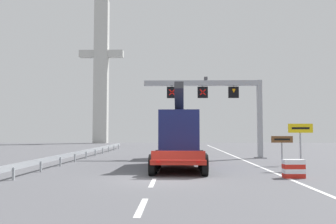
% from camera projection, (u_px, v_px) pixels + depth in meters
% --- Properties ---
extents(ground, '(112.00, 112.00, 0.00)m').
position_uv_depth(ground, '(159.00, 180.00, 16.17)').
color(ground, '#5B5B60').
extents(lane_markings, '(0.20, 61.57, 0.01)m').
position_uv_depth(lane_markings, '(167.00, 151.00, 39.62)').
color(lane_markings, silver).
rests_on(lane_markings, ground).
extents(edge_line_right, '(0.20, 63.00, 0.01)m').
position_uv_depth(edge_line_right, '(242.00, 159.00, 28.00)').
color(edge_line_right, silver).
rests_on(edge_line_right, ground).
extents(overhead_lane_gantry, '(10.51, 0.90, 7.06)m').
position_uv_depth(overhead_lane_gantry, '(220.00, 96.00, 29.85)').
color(overhead_lane_gantry, '#9EA0A5').
rests_on(overhead_lane_gantry, ground).
extents(heavy_haul_truck_red, '(3.26, 14.11, 5.30)m').
position_uv_depth(heavy_haul_truck_red, '(180.00, 136.00, 24.97)').
color(heavy_haul_truck_red, red).
rests_on(heavy_haul_truck_red, ground).
extents(exit_sign_yellow, '(1.44, 0.15, 2.74)m').
position_uv_depth(exit_sign_yellow, '(300.00, 135.00, 20.18)').
color(exit_sign_yellow, '#9EA0A5').
rests_on(exit_sign_yellow, ground).
extents(tourist_info_sign_brown, '(1.43, 0.15, 1.97)m').
position_uv_depth(tourist_info_sign_brown, '(282.00, 143.00, 22.90)').
color(tourist_info_sign_brown, '#9EA0A5').
rests_on(tourist_info_sign_brown, ground).
extents(crash_barrier_striped, '(1.02, 0.55, 0.90)m').
position_uv_depth(crash_barrier_striped, '(294.00, 169.00, 16.72)').
color(crash_barrier_striped, red).
rests_on(crash_barrier_striped, ground).
extents(guardrail_left, '(0.13, 32.44, 0.76)m').
position_uv_depth(guardrail_left, '(90.00, 151.00, 30.55)').
color(guardrail_left, '#999EA3').
rests_on(guardrail_left, ground).
extents(bridge_pylon_distant, '(9.00, 2.00, 29.50)m').
position_uv_depth(bridge_pylon_distant, '(101.00, 69.00, 70.20)').
color(bridge_pylon_distant, '#B7B7B2').
rests_on(bridge_pylon_distant, ground).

